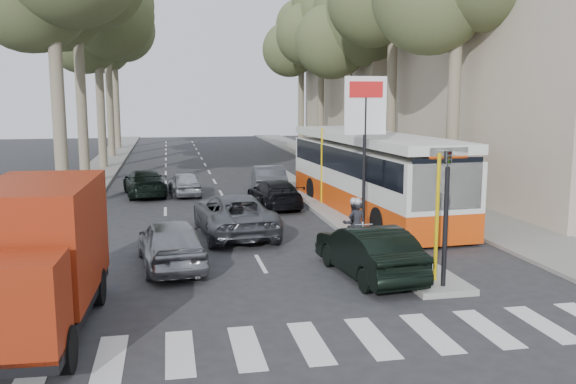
# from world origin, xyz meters

# --- Properties ---
(ground) EXTENTS (120.00, 120.00, 0.00)m
(ground) POSITION_xyz_m (0.00, 0.00, 0.00)
(ground) COLOR #28282B
(ground) RESTS_ON ground
(sidewalk_right) EXTENTS (3.20, 70.00, 0.12)m
(sidewalk_right) POSITION_xyz_m (8.60, 25.00, 0.06)
(sidewalk_right) COLOR gray
(sidewalk_right) RESTS_ON ground
(median_left) EXTENTS (2.40, 64.00, 0.12)m
(median_left) POSITION_xyz_m (-8.00, 28.00, 0.06)
(median_left) COLOR gray
(median_left) RESTS_ON ground
(traffic_island) EXTENTS (1.50, 26.00, 0.16)m
(traffic_island) POSITION_xyz_m (3.25, 11.00, 0.08)
(traffic_island) COLOR gray
(traffic_island) RESTS_ON ground
(building_near) EXTENTS (11.00, 18.00, 18.00)m
(building_near) POSITION_xyz_m (15.50, 12.00, 9.00)
(building_near) COLOR #B4A28F
(building_near) RESTS_ON ground
(building_far) EXTENTS (11.00, 20.00, 16.00)m
(building_far) POSITION_xyz_m (15.50, 34.00, 8.00)
(building_far) COLOR #B7A88E
(building_far) RESTS_ON ground
(billboard) EXTENTS (1.50, 12.10, 5.60)m
(billboard) POSITION_xyz_m (3.25, 5.00, 3.70)
(billboard) COLOR yellow
(billboard) RESTS_ON ground
(traffic_light_island) EXTENTS (0.16, 0.41, 3.60)m
(traffic_light_island) POSITION_xyz_m (3.25, -1.50, 2.49)
(traffic_light_island) COLOR black
(traffic_light_island) RESTS_ON ground
(tree_l_c) EXTENTS (7.40, 7.20, 13.71)m
(tree_l_c) POSITION_xyz_m (-7.77, 28.11, 10.04)
(tree_l_c) COLOR #6B604C
(tree_l_c) RESTS_ON ground
(tree_l_d) EXTENTS (7.40, 7.20, 15.66)m
(tree_l_d) POSITION_xyz_m (-7.87, 36.11, 11.76)
(tree_l_d) COLOR #6B604C
(tree_l_d) RESTS_ON ground
(tree_l_e) EXTENTS (7.40, 7.20, 14.49)m
(tree_l_e) POSITION_xyz_m (-7.97, 44.11, 10.73)
(tree_l_e) COLOR #6B604C
(tree_l_e) RESTS_ON ground
(tree_r_c) EXTENTS (7.40, 7.20, 13.32)m
(tree_r_c) POSITION_xyz_m (9.03, 26.11, 9.69)
(tree_r_c) COLOR #6B604C
(tree_r_c) RESTS_ON ground
(tree_r_d) EXTENTS (7.40, 7.20, 14.88)m
(tree_r_d) POSITION_xyz_m (9.13, 34.11, 11.07)
(tree_r_d) COLOR #6B604C
(tree_r_d) RESTS_ON ground
(tree_r_e) EXTENTS (7.40, 7.20, 14.10)m
(tree_r_e) POSITION_xyz_m (9.23, 42.11, 10.38)
(tree_r_e) COLOR #6B604C
(tree_r_e) RESTS_ON ground
(silver_hatchback) EXTENTS (2.19, 4.44, 1.46)m
(silver_hatchback) POSITION_xyz_m (-3.50, 2.17, 0.73)
(silver_hatchback) COLOR #919398
(silver_hatchback) RESTS_ON ground
(dark_hatchback) EXTENTS (2.01, 4.51, 1.44)m
(dark_hatchback) POSITION_xyz_m (1.80, 0.14, 0.72)
(dark_hatchback) COLOR black
(dark_hatchback) RESTS_ON ground
(queue_car_a) EXTENTS (2.84, 5.48, 1.48)m
(queue_car_a) POSITION_xyz_m (-1.25, 6.00, 0.74)
(queue_car_a) COLOR #53555B
(queue_car_a) RESTS_ON ground
(queue_car_b) EXTENTS (2.15, 4.42, 1.24)m
(queue_car_b) POSITION_xyz_m (1.10, 11.07, 0.62)
(queue_car_b) COLOR black
(queue_car_b) RESTS_ON ground
(queue_car_c) EXTENTS (1.74, 3.66, 1.21)m
(queue_car_c) POSITION_xyz_m (-2.73, 15.18, 0.60)
(queue_car_c) COLOR #AEB2B7
(queue_car_c) RESTS_ON ground
(queue_car_d) EXTENTS (1.82, 4.49, 1.45)m
(queue_car_d) POSITION_xyz_m (1.46, 15.00, 0.72)
(queue_car_d) COLOR #4F5057
(queue_car_d) RESTS_ON ground
(queue_car_e) EXTENTS (2.46, 4.76, 1.32)m
(queue_car_e) POSITION_xyz_m (-4.70, 15.45, 0.66)
(queue_car_e) COLOR black
(queue_car_e) RESTS_ON ground
(red_truck) EXTENTS (2.46, 5.93, 3.12)m
(red_truck) POSITION_xyz_m (-6.29, -2.31, 1.65)
(red_truck) COLOR black
(red_truck) RESTS_ON ground
(city_bus) EXTENTS (3.65, 13.13, 3.42)m
(city_bus) POSITION_xyz_m (4.80, 8.96, 1.80)
(city_bus) COLOR #D3410B
(city_bus) RESTS_ON ground
(motorcycle) EXTENTS (0.73, 2.02, 1.72)m
(motorcycle) POSITION_xyz_m (2.40, 3.21, 0.78)
(motorcycle) COLOR black
(motorcycle) RESTS_ON ground
(pedestrian_near) EXTENTS (1.07, 0.95, 1.66)m
(pedestrian_near) POSITION_xyz_m (7.20, 7.83, 0.95)
(pedestrian_near) COLOR #493752
(pedestrian_near) RESTS_ON sidewalk_right
(pedestrian_far) EXTENTS (1.11, 0.80, 1.57)m
(pedestrian_far) POSITION_xyz_m (7.20, 6.02, 0.90)
(pedestrian_far) COLOR #655C4B
(pedestrian_far) RESTS_ON sidewalk_right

